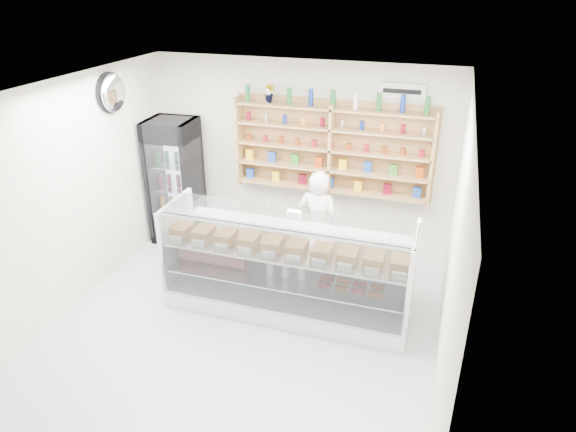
% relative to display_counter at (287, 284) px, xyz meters
% --- Properties ---
extents(room, '(5.00, 5.00, 5.00)m').
position_rel_display_counter_xyz_m(room, '(-0.39, -0.64, 1.04)').
color(room, '#B3B4B8').
rests_on(room, ground).
extents(display_counter, '(3.02, 0.90, 1.31)m').
position_rel_display_counter_xyz_m(display_counter, '(0.00, 0.00, 0.00)').
color(display_counter, white).
rests_on(display_counter, floor).
extents(shop_worker, '(0.61, 0.43, 1.58)m').
position_rel_display_counter_xyz_m(shop_worker, '(0.15, 0.86, 0.43)').
color(shop_worker, silver).
rests_on(shop_worker, floor).
extents(drinks_cooler, '(0.73, 0.72, 1.93)m').
position_rel_display_counter_xyz_m(drinks_cooler, '(-2.24, 1.33, 0.61)').
color(drinks_cooler, black).
rests_on(drinks_cooler, floor).
extents(wall_shelving, '(2.84, 0.28, 1.33)m').
position_rel_display_counter_xyz_m(wall_shelving, '(0.11, 1.70, 1.23)').
color(wall_shelving, tan).
rests_on(wall_shelving, back_wall).
extents(potted_plant, '(0.18, 0.17, 0.28)m').
position_rel_display_counter_xyz_m(potted_plant, '(-0.81, 1.70, 1.97)').
color(potted_plant, '#1E6626').
rests_on(potted_plant, wall_shelving).
extents(security_mirror, '(0.15, 0.50, 0.50)m').
position_rel_display_counter_xyz_m(security_mirror, '(-2.56, 0.56, 2.09)').
color(security_mirror, silver).
rests_on(security_mirror, left_wall).
extents(wall_sign, '(0.62, 0.03, 0.20)m').
position_rel_display_counter_xyz_m(wall_sign, '(1.01, 1.83, 2.09)').
color(wall_sign, white).
rests_on(wall_sign, back_wall).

